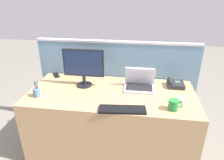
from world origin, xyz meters
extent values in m
plane|color=slate|center=(0.00, 0.00, 0.00)|extent=(10.00, 10.00, 0.00)
cube|color=tan|center=(0.00, 0.00, 0.37)|extent=(1.80, 0.83, 0.75)
cube|color=#6084A3|center=(0.00, 0.46, 0.59)|extent=(2.00, 0.06, 1.18)
cube|color=#B7BAC1|center=(0.00, 0.46, 1.19)|extent=(2.00, 0.07, 0.02)
cube|color=yellow|center=(-0.55, 0.42, 1.02)|extent=(0.11, 0.01, 0.10)
cube|color=beige|center=(0.45, 0.42, 0.82)|extent=(0.07, 0.01, 0.09)
cylinder|color=black|center=(-0.33, 0.11, 0.76)|extent=(0.17, 0.17, 0.02)
cylinder|color=black|center=(-0.33, 0.11, 0.82)|extent=(0.04, 0.04, 0.12)
cube|color=black|center=(-0.33, 0.13, 1.02)|extent=(0.46, 0.03, 0.31)
cube|color=#19284C|center=(-0.33, 0.11, 1.02)|extent=(0.43, 0.01, 0.28)
cube|color=#B2B5BC|center=(0.30, 0.10, 0.76)|extent=(0.33, 0.24, 0.02)
cube|color=black|center=(0.30, 0.11, 0.77)|extent=(0.29, 0.17, 0.00)
cube|color=#B2B5BC|center=(0.30, 0.19, 0.88)|extent=(0.33, 0.07, 0.22)
cube|color=silver|center=(0.30, 0.19, 0.87)|extent=(0.31, 0.06, 0.20)
cube|color=#232328|center=(0.71, 0.23, 0.77)|extent=(0.18, 0.17, 0.05)
cube|color=#4C6B5B|center=(0.73, 0.25, 0.80)|extent=(0.06, 0.06, 0.01)
cylinder|color=#232328|center=(0.64, 0.23, 0.81)|extent=(0.04, 0.15, 0.04)
cube|color=black|center=(0.15, -0.35, 0.76)|extent=(0.45, 0.17, 0.02)
ellipsoid|color=silver|center=(0.72, -0.08, 0.76)|extent=(0.07, 0.10, 0.03)
cylinder|color=#4C7093|center=(-0.75, -0.20, 0.79)|extent=(0.07, 0.07, 0.09)
cylinder|color=#238438|center=(-0.75, -0.19, 0.85)|extent=(0.01, 0.02, 0.14)
cylinder|color=blue|center=(-0.74, -0.19, 0.85)|extent=(0.02, 0.02, 0.13)
cylinder|color=black|center=(-0.76, -0.20, 0.84)|extent=(0.02, 0.02, 0.12)
cylinder|color=red|center=(-0.75, -0.20, 0.86)|extent=(0.03, 0.02, 0.15)
cube|color=black|center=(-0.77, 0.34, 0.75)|extent=(0.14, 0.16, 0.01)
cylinder|color=#238438|center=(0.62, -0.27, 0.80)|extent=(0.09, 0.09, 0.10)
torus|color=#238438|center=(0.67, -0.27, 0.80)|extent=(0.05, 0.01, 0.05)
camera|label=1|loc=(0.28, -1.94, 1.79)|focal=32.64mm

